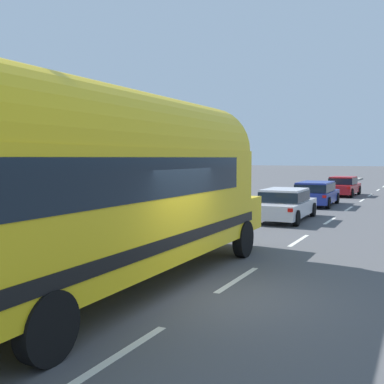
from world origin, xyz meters
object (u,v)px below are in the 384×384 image
object	(u,v)px
car_lead	(285,203)
car_third	(343,185)
painted_bus	(103,180)
car_second	(316,192)

from	to	relation	value
car_lead	car_third	distance (m)	14.74
car_lead	car_third	world-z (taller)	same
car_lead	car_third	bearing A→B (deg)	89.49
painted_bus	car_third	bearing A→B (deg)	89.64
car_third	car_lead	bearing A→B (deg)	-90.51
painted_bus	car_third	distance (m)	27.53
car_lead	car_second	bearing A→B (deg)	90.72
car_lead	car_third	xyz separation A→B (m)	(0.13, 14.73, -0.01)
car_lead	car_second	xyz separation A→B (m)	(-0.08, 6.72, 0.04)
car_second	car_third	bearing A→B (deg)	88.47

